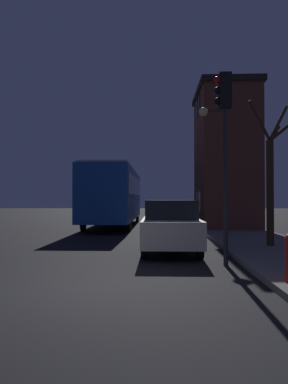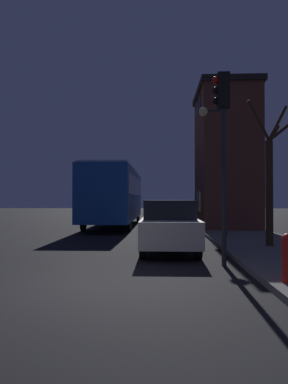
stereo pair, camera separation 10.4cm
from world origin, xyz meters
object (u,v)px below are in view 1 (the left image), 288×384
bus (115,192)px  car_mid_lane (168,216)px  bare_tree (271,179)px  car_far_lane (166,211)px  streetlamp (218,150)px  traffic_light (224,128)px  car_near_lane (170,225)px

bus → car_mid_lane: size_ratio=2.90×
bare_tree → car_mid_lane: bearing=110.8°
car_mid_lane → car_far_lane: size_ratio=1.01×
car_far_lane → car_mid_lane: bearing=-90.4°
car_mid_lane → streetlamp: bearing=-70.5°
traffic_light → car_mid_lane: 11.83m
traffic_light → car_near_lane: size_ratio=1.04×
car_near_lane → car_far_lane: size_ratio=1.16×
car_mid_lane → car_far_lane: bearing=89.6°
car_mid_lane → car_near_lane: bearing=-91.1°
car_mid_lane → bare_tree: bearing=-69.2°
bus → car_far_lane: (3.26, 5.54, -1.33)m
bare_tree → streetlamp: bearing=113.0°
bus → car_far_lane: bus is taller
bare_tree → car_mid_lane: size_ratio=1.17×
car_far_lane → traffic_light: bearing=-86.8°
streetlamp → car_mid_lane: size_ratio=1.32×
car_mid_lane → car_far_lane: (0.05, 7.49, 0.04)m
car_far_lane → bare_tree: bearing=-78.8°
streetlamp → traffic_light: bearing=-97.6°
traffic_light → car_far_lane: (-1.07, 18.95, -2.71)m
bare_tree → traffic_light: bearing=-124.1°
traffic_light → car_mid_lane: traffic_light is taller
car_near_lane → streetlamp: bearing=59.6°
bus → traffic_light: bearing=-72.1°
bus → car_near_lane: (3.05, -10.94, -1.25)m
bare_tree → car_near_lane: bearing=-169.9°
bus → car_far_lane: 6.57m
bare_tree → bus: (-6.40, 10.35, -0.25)m
streetlamp → traffic_light: streetlamp is taller
car_near_lane → car_mid_lane: bearing=88.9°
streetlamp → car_mid_lane: 6.48m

